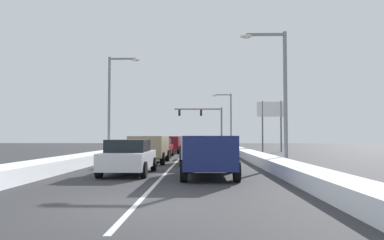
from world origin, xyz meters
name	(u,v)px	position (x,y,z in m)	size (l,w,h in m)	color
ground_plane	(180,158)	(0.00, 19.99, 0.00)	(129.96, 129.96, 0.00)	#333335
lane_stripe_between_right_lane_and_center_lane	(183,155)	(0.00, 24.99, 0.00)	(0.14, 54.98, 0.01)	silver
snow_bank_right_shoulder	(242,152)	(5.30, 24.99, 0.27)	(1.24, 54.98, 0.54)	white
snow_bank_left_shoulder	(124,152)	(-5.30, 24.99, 0.29)	(1.59, 54.98, 0.59)	white
suv_navy_right_lane_nearest	(209,152)	(1.91, 6.59, 1.02)	(2.16, 4.90, 1.67)	navy
suv_silver_right_lane_second	(200,147)	(1.51, 13.41, 1.02)	(2.16, 4.90, 1.67)	#B7BABF
sedan_gray_right_lane_third	(202,148)	(1.72, 19.92, 0.76)	(2.00, 4.50, 1.51)	slate
sedan_charcoal_right_lane_fourth	(203,146)	(1.78, 25.68, 0.76)	(2.00, 4.50, 1.51)	#38383D
sedan_green_right_lane_fifth	(201,145)	(1.69, 31.59, 0.76)	(2.00, 4.50, 1.51)	#1E5633
sedan_white_center_lane_nearest	(129,157)	(-1.57, 7.62, 0.76)	(2.00, 4.50, 1.51)	silver
suv_tan_center_lane_second	(150,147)	(-1.60, 14.68, 1.02)	(2.16, 4.90, 1.67)	#937F60
sedan_red_center_lane_third	(160,148)	(-1.68, 21.28, 0.76)	(2.00, 4.50, 1.51)	maroon
suv_maroon_center_lane_fourth	(170,143)	(-1.45, 28.22, 1.02)	(2.16, 4.90, 1.67)	maroon
sedan_black_center_lane_fifth	(172,144)	(-1.65, 34.25, 0.76)	(2.00, 4.50, 1.51)	black
traffic_light_gantry	(207,118)	(2.57, 49.97, 4.50)	(7.54, 0.47, 6.20)	slate
street_lamp_right_near	(278,84)	(5.98, 12.50, 4.59)	(2.66, 0.36, 7.61)	gray
street_lamp_right_mid	(228,115)	(5.37, 42.49, 4.54)	(2.66, 0.36, 7.51)	gray
street_lamp_left_mid	(114,97)	(-5.69, 22.29, 4.96)	(2.66, 0.36, 8.31)	gray
roadside_sign_right	(272,115)	(9.29, 31.96, 4.02)	(3.20, 0.16, 5.50)	#59595B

